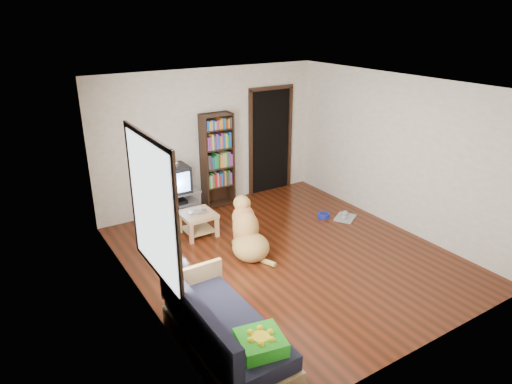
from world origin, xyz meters
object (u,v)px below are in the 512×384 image
tv_stand (175,203)px  dog (247,234)px  sofa (222,333)px  coffee_table (198,219)px  green_cushion (261,342)px  dog_bowl (324,215)px  bookshelf (217,155)px  grey_rag (345,218)px  crt_tv (172,179)px  laptop (198,213)px

tv_stand → dog: dog is taller
sofa → coffee_table: size_ratio=3.27×
green_cushion → dog_bowl: green_cushion is taller
dog_bowl → bookshelf: (-1.35, 1.57, 0.96)m
grey_rag → green_cushion: bearing=-144.2°
crt_tv → sofa: 3.81m
bookshelf → dog: bearing=-105.0°
laptop → coffee_table: size_ratio=0.57×
dog → dog_bowl: bearing=11.4°
tv_stand → sofa: (-0.97, -3.63, -0.01)m
crt_tv → laptop: bearing=-86.9°
dog_bowl → dog: bearing=-168.6°
green_cushion → laptop: green_cushion is taller
coffee_table → grey_rag: bearing=-18.5°
bookshelf → dog: (-0.52, -1.94, -0.67)m
green_cushion → laptop: (0.90, 3.31, -0.08)m
laptop → crt_tv: size_ratio=0.54×
sofa → dog: (1.40, 1.78, 0.07)m
dog_bowl → bookshelf: bearing=130.7°
green_cushion → bookshelf: (1.80, 4.30, 0.51)m
crt_tv → tv_stand: bearing=-90.0°
green_cushion → dog_bowl: 4.20m
sofa → grey_rag: bearing=28.1°
tv_stand → crt_tv: 0.47m
dog_bowl → tv_stand: 2.74m
dog → tv_stand: bearing=103.1°
laptop → grey_rag: bearing=-5.0°
grey_rag → crt_tv: 3.21m
green_cushion → dog: (1.28, 2.36, -0.16)m
laptop → coffee_table: 0.14m
coffee_table → green_cushion: bearing=-105.1°
tv_stand → bookshelf: bearing=5.6°
bookshelf → laptop: bearing=-132.1°
green_cushion → laptop: bearing=86.0°
sofa → crt_tv: bearing=75.1°
green_cushion → grey_rag: green_cushion is taller
green_cushion → tv_stand: (0.85, 4.21, -0.22)m
bookshelf → coffee_table: 1.50m
grey_rag → bookshelf: 2.64m
grey_rag → coffee_table: bearing=161.5°
sofa → dog: 2.27m
dog_bowl → crt_tv: crt_tv is taller
laptop → dog_bowl: size_ratio=1.44×
dog_bowl → dog: (-1.87, -0.38, 0.29)m
dog_bowl → crt_tv: (-2.30, 1.50, 0.70)m
laptop → grey_rag: 2.71m
sofa → dog: size_ratio=1.61×
laptop → green_cushion: bearing=-92.4°
grey_rag → dog: (-2.17, -0.13, 0.32)m
bookshelf → sofa: 4.26m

